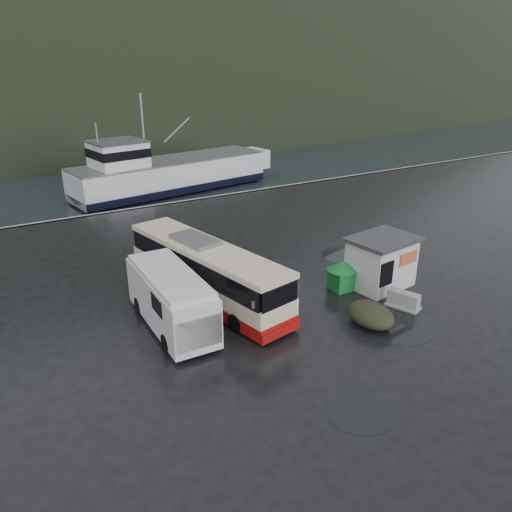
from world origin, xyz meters
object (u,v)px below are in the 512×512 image
coach_bus (208,298)px  dome_tent (370,324)px  jersey_barrier_b (366,280)px  fishing_trawler (172,177)px  jersey_barrier_a (403,307)px  white_van (173,326)px  waste_bin_left (341,289)px  waste_bin_right (350,286)px  ticket_kiosk (379,285)px

coach_bus → dome_tent: size_ratio=4.32×
dome_tent → jersey_barrier_b: size_ratio=1.41×
jersey_barrier_b → fishing_trawler: 28.98m
dome_tent → jersey_barrier_a: bearing=9.8°
white_van → waste_bin_left: white_van is taller
waste_bin_right → jersey_barrier_b: 1.27m
waste_bin_left → ticket_kiosk: 2.17m
jersey_barrier_a → fishing_trawler: fishing_trawler is taller
dome_tent → fishing_trawler: (3.24, 32.80, 0.00)m
white_van → ticket_kiosk: (11.24, -1.61, 0.00)m
coach_bus → waste_bin_right: bearing=-30.6°
waste_bin_left → ticket_kiosk: (2.06, -0.68, 0.00)m
dome_tent → jersey_barrier_a: dome_tent is taller
waste_bin_left → fishing_trawler: bearing=86.1°
ticket_kiosk → fishing_trawler: fishing_trawler is taller
waste_bin_right → white_van: bearing=175.1°
jersey_barrier_a → white_van: bearing=158.7°
jersey_barrier_a → fishing_trawler: size_ratio=0.07×
coach_bus → ticket_kiosk: bearing=-32.2°
waste_bin_left → waste_bin_right: waste_bin_left is taller
white_van → waste_bin_right: (9.86, -0.85, 0.00)m
waste_bin_right → jersey_barrier_b: waste_bin_right is taller
ticket_kiosk → jersey_barrier_a: 2.59m
waste_bin_right → jersey_barrier_b: (1.26, 0.14, 0.00)m
coach_bus → jersey_barrier_a: bearing=-47.4°
coach_bus → jersey_barrier_b: size_ratio=6.11×
waste_bin_right → waste_bin_left: bearing=-173.4°
coach_bus → waste_bin_left: size_ratio=6.77×
dome_tent → coach_bus: bearing=130.4°
coach_bus → waste_bin_left: coach_bus is taller
white_van → waste_bin_left: bearing=-4.6°
waste_bin_right → jersey_barrier_a: 3.30m
jersey_barrier_a → fishing_trawler: 32.37m
coach_bus → fishing_trawler: size_ratio=0.46×
jersey_barrier_a → dome_tent: bearing=-170.2°
white_van → fishing_trawler: size_ratio=0.27×
white_van → dome_tent: white_van is taller
ticket_kiosk → jersey_barrier_b: (-0.11, 0.90, 0.00)m
waste_bin_right → jersey_barrier_b: bearing=6.5°
waste_bin_left → ticket_kiosk: bearing=-18.2°
waste_bin_right → dome_tent: (-1.93, -3.68, 0.00)m
white_van → jersey_barrier_a: (10.48, -4.09, 0.00)m
waste_bin_right → jersey_barrier_a: size_ratio=0.85×
dome_tent → fishing_trawler: bearing=84.4°
coach_bus → white_van: (-2.60, -1.75, 0.00)m
coach_bus → fishing_trawler: (8.57, 26.52, 0.00)m
ticket_kiosk → fishing_trawler: (-0.07, 29.88, 0.00)m
dome_tent → ticket_kiosk: ticket_kiosk is taller
dome_tent → waste_bin_left: bearing=70.9°
coach_bus → waste_bin_right: size_ratio=7.83×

